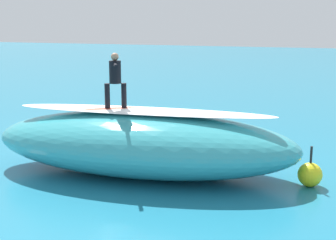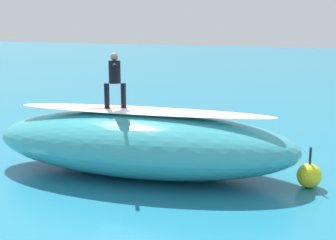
{
  "view_description": "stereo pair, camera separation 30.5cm",
  "coord_description": "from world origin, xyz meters",
  "px_view_note": "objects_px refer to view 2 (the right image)",
  "views": [
    {
      "loc": [
        -5.2,
        12.9,
        4.08
      ],
      "look_at": [
        -0.76,
        0.44,
        1.28
      ],
      "focal_mm": 51.06,
      "sensor_mm": 36.0,
      "label": 1
    },
    {
      "loc": [
        -5.48,
        12.79,
        4.08
      ],
      "look_at": [
        -0.76,
        0.44,
        1.28
      ],
      "focal_mm": 51.06,
      "sensor_mm": 36.0,
      "label": 2
    }
  ],
  "objects_px": {
    "surfer_riding": "(115,76)",
    "surfboard_paddling": "(214,155)",
    "surfboard_riding": "(115,109)",
    "buoy_marker": "(309,176)",
    "surfer_paddling": "(217,149)"
  },
  "relations": [
    {
      "from": "surfboard_riding",
      "to": "surfer_riding",
      "type": "distance_m",
      "value": 0.89
    },
    {
      "from": "surfer_riding",
      "to": "surfer_paddling",
      "type": "distance_m",
      "value": 4.06
    },
    {
      "from": "surfboard_paddling",
      "to": "surfer_riding",
      "type": "bearing_deg",
      "value": -5.51
    },
    {
      "from": "surfer_riding",
      "to": "surfboard_paddling",
      "type": "bearing_deg",
      "value": -159.64
    },
    {
      "from": "surfer_riding",
      "to": "surfer_paddling",
      "type": "bearing_deg",
      "value": -159.44
    },
    {
      "from": "surfer_riding",
      "to": "surfboard_paddling",
      "type": "relative_size",
      "value": 0.69
    },
    {
      "from": "surfer_riding",
      "to": "buoy_marker",
      "type": "bearing_deg",
      "value": 158.48
    },
    {
      "from": "buoy_marker",
      "to": "surfboard_riding",
      "type": "bearing_deg",
      "value": 6.2
    },
    {
      "from": "surfer_riding",
      "to": "surfboard_paddling",
      "type": "height_order",
      "value": "surfer_riding"
    },
    {
      "from": "surfer_riding",
      "to": "surfboard_riding",
      "type": "bearing_deg",
      "value": -124.84
    },
    {
      "from": "surfboard_paddling",
      "to": "buoy_marker",
      "type": "xyz_separation_m",
      "value": [
        -2.91,
        1.8,
        0.26
      ]
    },
    {
      "from": "surfer_riding",
      "to": "surfboard_paddling",
      "type": "xyz_separation_m",
      "value": [
        -2.11,
        -2.35,
        -2.57
      ]
    },
    {
      "from": "surfboard_paddling",
      "to": "surfboard_riding",
      "type": "bearing_deg",
      "value": -5.51
    },
    {
      "from": "surfboard_riding",
      "to": "buoy_marker",
      "type": "height_order",
      "value": "surfboard_riding"
    },
    {
      "from": "surfer_riding",
      "to": "surfer_paddling",
      "type": "height_order",
      "value": "surfer_riding"
    }
  ]
}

